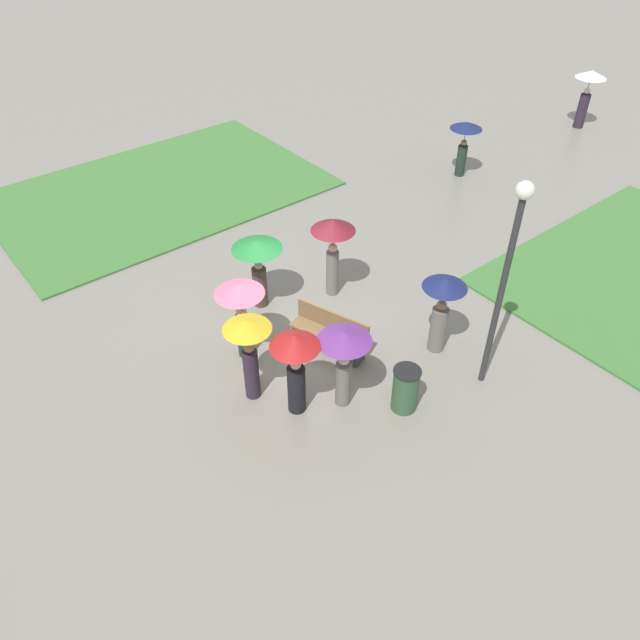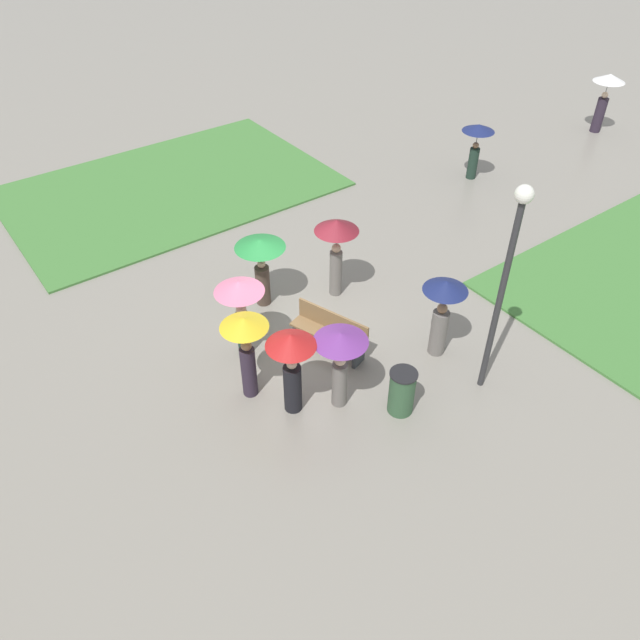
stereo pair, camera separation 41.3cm
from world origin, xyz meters
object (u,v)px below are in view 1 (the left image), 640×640
object	(u,v)px
park_bench	(330,331)
lone_walker_near_lawn	(588,87)
crowd_person_maroon	(333,238)
lone_walker_mid_plaza	(465,136)
crowd_person_pink	(240,301)
crowd_person_purple	(344,352)
crowd_person_green	(258,258)
crowd_person_navy	(442,302)
lamp_post	(508,264)
trash_bin	(405,389)
crowd_person_yellow	(249,344)
crowd_person_red	(296,359)

from	to	relation	value
park_bench	lone_walker_near_lawn	xyz separation A→B (m)	(-3.60, 14.63, 0.97)
crowd_person_maroon	lone_walker_mid_plaza	bearing A→B (deg)	147.68
crowd_person_pink	crowd_person_purple	bearing A→B (deg)	23.01
crowd_person_pink	crowd_person_green	size ratio (longest dim) A/B	1.07
crowd_person_purple	crowd_person_maroon	size ratio (longest dim) A/B	0.89
crowd_person_purple	lone_walker_mid_plaza	distance (m)	10.51
crowd_person_navy	lone_walker_near_lawn	bearing A→B (deg)	-103.03
crowd_person_green	crowd_person_navy	bearing A→B (deg)	10.87
lamp_post	trash_bin	bearing A→B (deg)	-104.17
lamp_post	crowd_person_maroon	size ratio (longest dim) A/B	2.22
lone_walker_near_lawn	park_bench	bearing A→B (deg)	-10.17
trash_bin	lone_walker_mid_plaza	size ratio (longest dim) A/B	0.57
lamp_post	crowd_person_purple	bearing A→B (deg)	-116.36
crowd_person_pink	trash_bin	bearing A→B (deg)	31.89
trash_bin	crowd_person_green	xyz separation A→B (m)	(-4.42, -0.31, 0.81)
park_bench	trash_bin	size ratio (longest dim) A/B	1.83
lamp_post	crowd_person_green	distance (m)	5.52
crowd_person_green	crowd_person_yellow	world-z (taller)	crowd_person_yellow
crowd_person_purple	crowd_person_green	xyz separation A→B (m)	(-3.57, 0.52, -0.03)
crowd_person_yellow	lone_walker_near_lawn	size ratio (longest dim) A/B	0.95
crowd_person_green	trash_bin	bearing A→B (deg)	-14.60
lamp_post	crowd_person_purple	xyz separation A→B (m)	(-1.30, -2.62, -1.52)
crowd_person_pink	crowd_person_red	size ratio (longest dim) A/B	0.99
park_bench	crowd_person_purple	xyz separation A→B (m)	(1.38, -0.81, 0.86)
crowd_person_navy	crowd_person_yellow	size ratio (longest dim) A/B	0.97
trash_bin	lamp_post	bearing A→B (deg)	75.83
trash_bin	crowd_person_red	world-z (taller)	crowd_person_red
lone_walker_near_lawn	crowd_person_purple	bearing A→B (deg)	-6.11
crowd_person_pink	lone_walker_mid_plaza	size ratio (longest dim) A/B	1.08
lamp_post	lone_walker_near_lawn	world-z (taller)	lamp_post
crowd_person_navy	crowd_person_green	bearing A→B (deg)	-4.90
lamp_post	crowd_person_navy	bearing A→B (deg)	-178.13
lone_walker_mid_plaza	lone_walker_near_lawn	distance (m)	6.27
park_bench	crowd_person_green	xyz separation A→B (m)	(-2.19, -0.29, 0.83)
park_bench	lamp_post	world-z (taller)	lamp_post
lone_walker_mid_plaza	crowd_person_navy	bearing A→B (deg)	-122.84
lamp_post	crowd_person_navy	distance (m)	2.03
crowd_person_pink	crowd_person_green	world-z (taller)	crowd_person_pink
crowd_person_purple	lone_walker_near_lawn	bearing A→B (deg)	-41.75
crowd_person_yellow	crowd_person_maroon	bearing A→B (deg)	-123.64
park_bench	crowd_person_pink	distance (m)	2.06
crowd_person_yellow	crowd_person_purple	bearing A→B (deg)	165.79
lamp_post	crowd_person_maroon	distance (m)	4.41
lone_walker_mid_plaza	lone_walker_near_lawn	bearing A→B (deg)	17.84
crowd_person_red	lone_walker_near_lawn	xyz separation A→B (m)	(-4.57, 16.24, 0.13)
crowd_person_pink	crowd_person_maroon	xyz separation A→B (m)	(-0.53, 2.83, 0.09)
crowd_person_pink	crowd_person_purple	size ratio (longest dim) A/B	1.04
crowd_person_purple	trash_bin	bearing A→B (deg)	-105.03
crowd_person_pink	lone_walker_mid_plaza	world-z (taller)	crowd_person_pink
crowd_person_yellow	crowd_person_red	bearing A→B (deg)	149.36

